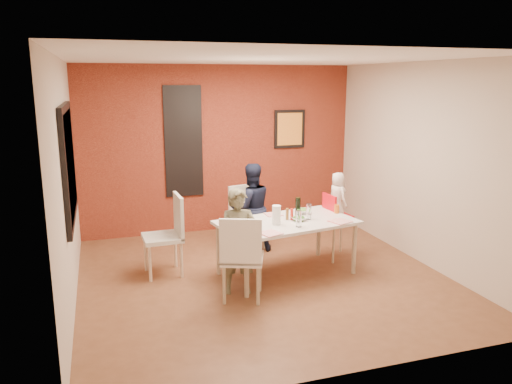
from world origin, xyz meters
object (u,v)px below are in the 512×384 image
object	(u,v)px
chair_near	(242,254)
paper_towel_roll	(276,215)
child_near	(239,242)
wine_bottle	(298,207)
high_chair	(335,220)
toddler	(338,197)
dining_table	(287,226)
chair_left	(169,230)
chair_far	(245,213)
child_far	(251,208)

from	to	relation	value
chair_near	paper_towel_roll	xyz separation A→B (m)	(0.59, 0.50, 0.27)
child_near	wine_bottle	world-z (taller)	child_near
paper_towel_roll	high_chair	bearing A→B (deg)	23.97
wine_bottle	toddler	bearing A→B (deg)	19.94
dining_table	child_near	bearing A→B (deg)	-154.06
dining_table	chair_left	xyz separation A→B (m)	(-1.42, 0.48, -0.07)
chair_far	wine_bottle	distance (m)	1.24
child_near	toddler	distance (m)	1.80
paper_towel_roll	child_near	bearing A→B (deg)	-155.03
chair_far	paper_towel_roll	world-z (taller)	paper_towel_roll
chair_near	toddler	world-z (taller)	toddler
high_chair	dining_table	bearing A→B (deg)	106.35
paper_towel_roll	child_far	bearing A→B (deg)	89.39
chair_left	wine_bottle	xyz separation A→B (m)	(1.62, -0.36, 0.26)
chair_near	chair_far	xyz separation A→B (m)	(0.58, 1.86, -0.04)
dining_table	child_far	size ratio (longest dim) A/B	1.42
child_near	paper_towel_roll	xyz separation A→B (m)	(0.56, 0.26, 0.21)
chair_near	chair_left	bearing A→B (deg)	-37.94
dining_table	toddler	size ratio (longest dim) A/B	2.73
paper_towel_roll	wine_bottle	bearing A→B (deg)	30.16
chair_near	chair_far	size ratio (longest dim) A/B	1.09
paper_towel_roll	chair_far	bearing A→B (deg)	90.37
high_chair	child_near	world-z (taller)	child_near
dining_table	child_near	world-z (taller)	child_near
chair_near	high_chair	world-z (taller)	chair_near
chair_far	high_chair	xyz separation A→B (m)	(1.05, -0.89, 0.04)
wine_bottle	chair_far	bearing A→B (deg)	108.72
wine_bottle	high_chair	bearing A→B (deg)	20.20
child_far	wine_bottle	distance (m)	0.98
chair_left	child_far	bearing A→B (deg)	110.79
child_far	toddler	size ratio (longest dim) A/B	1.92
high_chair	wine_bottle	xyz separation A→B (m)	(-0.67, -0.25, 0.29)
high_chair	wine_bottle	bearing A→B (deg)	103.64
chair_near	paper_towel_roll	world-z (taller)	chair_near
chair_left	paper_towel_roll	distance (m)	1.39
chair_far	toddler	xyz separation A→B (m)	(1.08, -0.88, 0.37)
dining_table	toddler	distance (m)	0.99
chair_far	toddler	world-z (taller)	toddler
chair_near	toddler	size ratio (longest dim) A/B	1.48
chair_left	child_near	bearing A→B (deg)	36.88
chair_near	chair_left	size ratio (longest dim) A/B	0.96
chair_near	child_near	distance (m)	0.25
high_chair	toddler	bearing A→B (deg)	-84.41
child_near	paper_towel_roll	size ratio (longest dim) A/B	5.22
chair_near	toddler	xyz separation A→B (m)	(1.66, 0.97, 0.33)
child_near	high_chair	bearing A→B (deg)	35.11
chair_near	paper_towel_roll	bearing A→B (deg)	-118.52
toddler	chair_far	bearing A→B (deg)	41.71
chair_near	chair_far	world-z (taller)	chair_near
paper_towel_roll	chair_near	bearing A→B (deg)	-139.60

